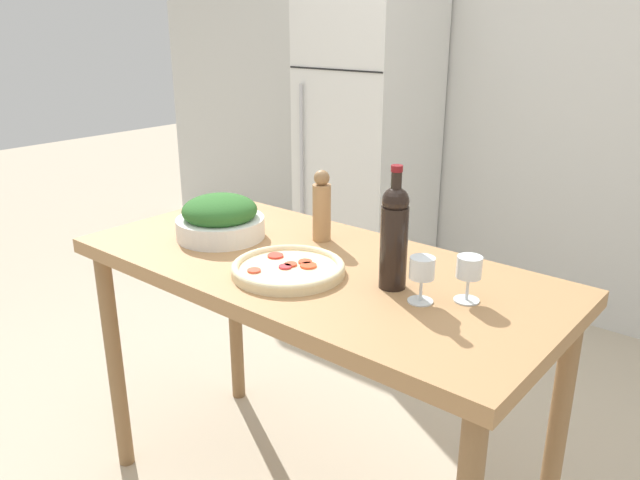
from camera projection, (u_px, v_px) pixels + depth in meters
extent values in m
cube|color=silver|center=(569.00, 76.00, 3.16)|extent=(6.40, 0.06, 2.60)
cube|color=silver|center=(368.00, 138.00, 3.60)|extent=(0.62, 0.64, 1.84)
cube|color=black|center=(334.00, 70.00, 3.24)|extent=(0.61, 0.01, 0.01)
cylinder|color=#B2B2B7|center=(302.00, 158.00, 3.52)|extent=(0.02, 0.02, 0.83)
cube|color=#A87A4C|center=(313.00, 269.00, 1.85)|extent=(1.48, 0.69, 0.05)
cylinder|color=olive|center=(115.00, 363.00, 2.20)|extent=(0.06, 0.06, 0.85)
cylinder|color=olive|center=(235.00, 309.00, 2.62)|extent=(0.06, 0.06, 0.85)
cylinder|color=olive|center=(556.00, 441.00, 1.80)|extent=(0.06, 0.06, 0.85)
cylinder|color=black|center=(395.00, 247.00, 1.64)|extent=(0.07, 0.07, 0.22)
sphere|color=black|center=(397.00, 200.00, 1.60)|extent=(0.07, 0.07, 0.07)
cylinder|color=black|center=(397.00, 186.00, 1.58)|extent=(0.03, 0.03, 0.08)
cylinder|color=maroon|center=(398.00, 168.00, 1.57)|extent=(0.03, 0.03, 0.02)
cylinder|color=silver|center=(420.00, 301.00, 1.59)|extent=(0.07, 0.07, 0.00)
cylinder|color=silver|center=(421.00, 289.00, 1.57)|extent=(0.01, 0.01, 0.06)
cylinder|color=white|center=(422.00, 268.00, 1.56)|extent=(0.06, 0.06, 0.06)
cylinder|color=maroon|center=(422.00, 274.00, 1.56)|extent=(0.06, 0.06, 0.02)
cylinder|color=silver|center=(466.00, 300.00, 1.59)|extent=(0.07, 0.07, 0.00)
cylinder|color=silver|center=(467.00, 288.00, 1.58)|extent=(0.01, 0.01, 0.06)
cylinder|color=white|center=(469.00, 267.00, 1.56)|extent=(0.06, 0.06, 0.06)
cylinder|color=maroon|center=(468.00, 277.00, 1.57)|extent=(0.06, 0.06, 0.00)
cylinder|color=#AD7F51|center=(322.00, 213.00, 2.00)|extent=(0.06, 0.06, 0.18)
sphere|color=#936C45|center=(322.00, 178.00, 1.96)|extent=(0.05, 0.05, 0.05)
cylinder|color=white|center=(221.00, 228.00, 2.04)|extent=(0.29, 0.29, 0.07)
ellipsoid|color=#2D6628|center=(220.00, 210.00, 2.02)|extent=(0.24, 0.24, 0.10)
cylinder|color=beige|center=(288.00, 271.00, 1.76)|extent=(0.32, 0.32, 0.02)
torus|color=beige|center=(288.00, 267.00, 1.75)|extent=(0.32, 0.32, 0.02)
cylinder|color=red|center=(305.00, 262.00, 1.79)|extent=(0.04, 0.04, 0.01)
cylinder|color=red|center=(291.00, 264.00, 1.77)|extent=(0.04, 0.04, 0.01)
cylinder|color=#E04420|center=(308.00, 266.00, 1.76)|extent=(0.05, 0.05, 0.01)
cylinder|color=#D2432C|center=(254.00, 270.00, 1.73)|extent=(0.04, 0.04, 0.01)
cylinder|color=red|center=(285.00, 267.00, 1.75)|extent=(0.04, 0.04, 0.01)
cylinder|color=red|center=(275.00, 256.00, 1.83)|extent=(0.05, 0.05, 0.01)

